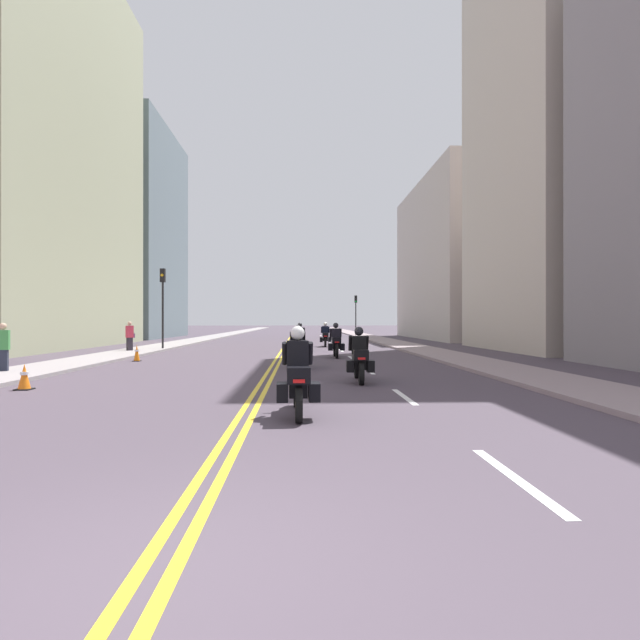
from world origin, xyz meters
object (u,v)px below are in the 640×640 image
at_px(traffic_light_near, 163,294).
at_px(traffic_light_far, 356,308).
at_px(motorcycle_5, 325,337).
at_px(pedestrian_1, 130,336).
at_px(traffic_cone_0, 24,377).
at_px(motorcycle_4, 300,340).
at_px(pedestrian_0, 3,348).
at_px(motorcycle_1, 359,360).
at_px(motorcycle_3, 336,343).
at_px(motorcycle_2, 298,350).
at_px(traffic_cone_1, 137,353).
at_px(motorcycle_0, 298,380).

distance_m(traffic_light_near, traffic_light_far, 29.56).
relative_size(motorcycle_5, traffic_light_near, 0.46).
xyz_separation_m(motorcycle_5, pedestrian_1, (-10.99, -5.97, 0.22)).
height_order(traffic_cone_0, traffic_light_far, traffic_light_far).
xyz_separation_m(motorcycle_4, pedestrian_0, (-9.55, -12.20, 0.22)).
relative_size(motorcycle_1, motorcycle_5, 1.01).
bearing_deg(motorcycle_1, motorcycle_3, 91.91).
distance_m(motorcycle_4, traffic_light_far, 28.00).
bearing_deg(motorcycle_2, pedestrian_1, 135.66).
relative_size(motorcycle_2, traffic_light_far, 0.48).
xyz_separation_m(traffic_cone_1, traffic_light_far, (13.18, 34.09, 2.78)).
relative_size(motorcycle_3, traffic_cone_0, 3.29).
height_order(motorcycle_4, pedestrian_0, pedestrian_0).
bearing_deg(traffic_light_near, motorcycle_0, -68.84).
height_order(traffic_cone_0, pedestrian_0, pedestrian_0).
relative_size(motorcycle_4, traffic_cone_1, 3.07).
distance_m(motorcycle_4, pedestrian_1, 9.33).
relative_size(motorcycle_3, motorcycle_5, 0.96).
distance_m(traffic_cone_1, pedestrian_0, 5.90).
relative_size(motorcycle_3, traffic_light_near, 0.44).
relative_size(motorcycle_2, motorcycle_5, 0.99).
bearing_deg(motorcycle_2, traffic_cone_1, 155.56).
distance_m(motorcycle_5, traffic_light_near, 10.83).
relative_size(motorcycle_4, motorcycle_5, 0.99).
relative_size(motorcycle_5, traffic_light_far, 0.49).
bearing_deg(traffic_cone_0, traffic_light_far, 73.06).
height_order(traffic_light_far, pedestrian_0, traffic_light_far).
bearing_deg(motorcycle_0, motorcycle_4, 88.18).
distance_m(motorcycle_5, pedestrian_0, 20.59).
bearing_deg(motorcycle_0, pedestrian_1, 114.61).
xyz_separation_m(motorcycle_1, traffic_cone_0, (-8.63, -1.26, -0.32)).
distance_m(motorcycle_4, traffic_cone_0, 17.31).
bearing_deg(motorcycle_0, motorcycle_2, 88.57).
relative_size(motorcycle_1, motorcycle_2, 1.02).
xyz_separation_m(motorcycle_3, traffic_light_near, (-9.81, 6.35, 2.65)).
xyz_separation_m(motorcycle_1, motorcycle_3, (0.01, 9.55, 0.03)).
distance_m(motorcycle_4, motorcycle_5, 5.33).
relative_size(motorcycle_1, motorcycle_4, 1.02).
relative_size(motorcycle_0, pedestrian_0, 1.32).
xyz_separation_m(traffic_cone_0, pedestrian_0, (-2.63, 3.66, 0.54)).
bearing_deg(traffic_cone_1, pedestrian_0, -115.89).
distance_m(motorcycle_1, traffic_light_far, 42.10).
height_order(traffic_light_near, pedestrian_1, traffic_light_near).
relative_size(motorcycle_1, pedestrian_1, 1.33).
bearing_deg(motorcycle_4, pedestrian_0, -125.93).
xyz_separation_m(motorcycle_0, motorcycle_5, (1.72, 24.65, 0.00)).
xyz_separation_m(motorcycle_2, traffic_cone_1, (-6.92, 3.24, -0.28)).
bearing_deg(traffic_light_far, traffic_cone_1, -111.13).
relative_size(motorcycle_2, traffic_cone_0, 3.39).
xyz_separation_m(motorcycle_0, traffic_light_far, (6.20, 46.79, 2.48)).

